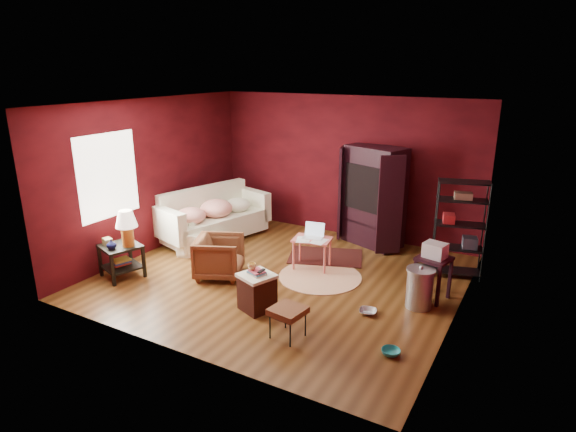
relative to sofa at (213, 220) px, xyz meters
The scene contains 18 objects.
room 2.47m from the sofa, 23.68° to the right, with size 5.54×5.04×2.84m.
sofa is the anchor object (origin of this frame).
armchair 1.81m from the sofa, 48.82° to the right, with size 0.73×0.68×0.75m, color black.
pet_bowl_steel 4.03m from the sofa, 19.94° to the right, with size 0.25×0.06×0.25m, color #B5B7BC.
pet_bowl_turquoise 4.90m from the sofa, 26.61° to the right, with size 0.23×0.07×0.23m, color teal.
vase 2.36m from the sofa, 94.39° to the right, with size 0.16×0.16×0.16m, color #0B103A.
mug 3.06m from the sofa, 41.65° to the right, with size 0.12×0.09×0.12m, color #F7D279.
side_table 2.16m from the sofa, 93.29° to the right, with size 0.74×0.74×1.14m.
sofa_cushions 0.05m from the sofa, 100.59° to the left, with size 1.45×2.39×0.94m.
hamper 3.11m from the sofa, 40.67° to the right, with size 0.57×0.57×0.62m.
footstool 3.95m from the sofa, 38.39° to the right, with size 0.46×0.46×0.41m.
rug_round 2.75m from the sofa, 12.45° to the right, with size 1.41×1.41×0.01m.
rug_oriental 2.42m from the sofa, ahead, with size 1.52×1.26×0.01m.
laptop_desk 2.40m from the sofa, ahead, with size 0.70×0.58×0.78m.
tv_armoire 3.18m from the sofa, 24.58° to the left, with size 1.41×1.10×1.91m.
wire_shelving 4.65m from the sofa, ahead, with size 0.85×0.54×1.61m.
small_stand 4.47m from the sofa, ahead, with size 0.53×0.53×0.88m.
trash_can 4.42m from the sofa, 10.66° to the right, with size 0.54×0.54×0.64m.
Camera 1 is at (3.65, -6.30, 3.34)m, focal length 30.00 mm.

